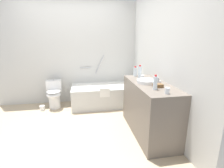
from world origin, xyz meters
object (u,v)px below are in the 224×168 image
toilet (54,94)px  water_bottle_2 (135,72)px  water_bottle_0 (155,83)px  amenity_basket (158,86)px  water_bottle_1 (140,72)px  bathtub (105,94)px  drinking_glass_0 (167,91)px  sink_faucet (158,80)px  drinking_glass_1 (142,77)px  toilet_paper_roll (42,108)px  sink_basin (147,81)px

toilet → water_bottle_2: 2.00m
water_bottle_0 → amenity_basket: (0.09, 0.10, -0.07)m
water_bottle_1 → bathtub: bearing=116.2°
bathtub → drinking_glass_0: (0.57, -1.92, 0.66)m
sink_faucet → drinking_glass_1: same height
water_bottle_0 → water_bottle_1: water_bottle_1 is taller
drinking_glass_1 → toilet_paper_roll: bearing=152.6°
toilet → toilet_paper_roll: toilet is taller
sink_faucet → water_bottle_2: 0.58m
sink_faucet → toilet_paper_roll: sink_faucet is taller
toilet → water_bottle_2: water_bottle_2 is taller
water_bottle_0 → drinking_glass_1: 0.62m
toilet → amenity_basket: 2.51m
sink_basin → bathtub: bearing=111.2°
drinking_glass_0 → toilet_paper_roll: 2.87m
bathtub → water_bottle_0: bathtub is taller
water_bottle_2 → toilet: bearing=152.9°
toilet → drinking_glass_1: size_ratio=7.95×
amenity_basket → water_bottle_0: bearing=-132.7°
sink_basin → drinking_glass_1: (0.00, 0.23, 0.01)m
sink_basin → amenity_basket: size_ratio=2.33×
bathtub → toilet_paper_roll: bathtub is taller
toilet → sink_faucet: (1.90, -1.40, 0.59)m
amenity_basket → sink_basin: bearing=102.6°
water_bottle_2 → amenity_basket: size_ratio=1.36×
water_bottle_0 → toilet_paper_roll: (-1.94, 1.64, -0.92)m
bathtub → sink_basin: size_ratio=4.82×
toilet_paper_roll → drinking_glass_0: bearing=-42.3°
drinking_glass_0 → amenity_basket: size_ratio=0.58×
sink_basin → amenity_basket: (0.06, -0.28, -0.00)m
sink_basin → drinking_glass_1: size_ratio=4.05×
drinking_glass_1 → toilet_paper_roll: size_ratio=0.73×
toilet → water_bottle_1: bearing=53.0°
amenity_basket → water_bottle_2: bearing=96.5°
toilet → drinking_glass_0: 2.71m
bathtub → water_bottle_0: 1.93m
amenity_basket → bathtub: bearing=109.8°
sink_faucet → drinking_glass_0: 0.60m
water_bottle_0 → drinking_glass_0: size_ratio=2.63×
toilet_paper_roll → water_bottle_1: bearing=-25.8°
bathtub → drinking_glass_1: bathtub is taller
drinking_glass_0 → toilet_paper_roll: size_ratio=0.73×
sink_faucet → drinking_glass_0: bearing=-103.9°
sink_basin → toilet_paper_roll: (-1.98, 1.26, -0.85)m
amenity_basket → water_bottle_1: bearing=97.5°
drinking_glass_0 → toilet: bearing=131.7°
sink_basin → sink_faucet: (0.19, 0.00, 0.01)m
bathtub → amenity_basket: size_ratio=11.23×
bathtub → drinking_glass_1: (0.52, -1.11, 0.66)m
sink_faucet → drinking_glass_0: (-0.14, -0.58, 0.01)m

